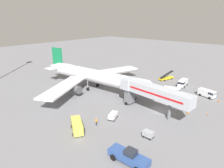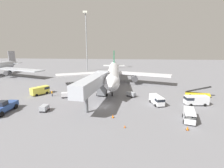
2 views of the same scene
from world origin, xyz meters
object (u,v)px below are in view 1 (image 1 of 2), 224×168
jet_bridge (150,92)px  service_van_rear_right (172,90)px  service_van_outer_right (77,125)px  safety_cone_bravo (208,114)px  ground_crew_worker_foreground (96,121)px  belt_loader_truck (166,78)px  safety_cone_alpha (219,100)px  safety_cone_charlie (188,112)px  airplane_at_gate (94,76)px  service_van_near_right (183,83)px  pushback_tug (129,157)px  baggage_cart_outer_left (113,116)px  service_van_mid_center (207,93)px  baggage_cart_far_center (145,93)px  baggage_cart_mid_left (148,134)px

jet_bridge → service_van_rear_right: (14.93, 0.87, -4.01)m
jet_bridge → service_van_outer_right: size_ratio=3.64×
safety_cone_bravo → ground_crew_worker_foreground: bearing=141.4°
belt_loader_truck → safety_cone_alpha: (-9.55, -20.50, -0.40)m
service_van_outer_right → safety_cone_charlie: size_ratio=7.35×
service_van_outer_right → safety_cone_alpha: (35.36, -17.78, -0.94)m
safety_cone_bravo → airplane_at_gate: bearing=98.5°
service_van_outer_right → service_van_near_right: service_van_outer_right is taller
jet_bridge → belt_loader_truck: 29.34m
pushback_tug → service_van_near_right: 42.99m
ground_crew_worker_foreground → pushback_tug: bearing=-111.6°
airplane_at_gate → belt_loader_truck: bearing=-27.2°
jet_bridge → baggage_cart_outer_left: 10.59m
ground_crew_worker_foreground → safety_cone_bravo: 26.57m
service_van_near_right → baggage_cart_outer_left: bearing=175.2°
baggage_cart_outer_left → ground_crew_worker_foreground: bearing=169.6°
jet_bridge → service_van_near_right: bearing=3.4°
pushback_tug → safety_cone_charlie: bearing=-1.1°
jet_bridge → service_van_near_right: (24.02, 1.42, -3.93)m
service_van_rear_right → ground_crew_worker_foreground: (-28.16, 4.14, -0.30)m
pushback_tug → service_van_outer_right: bearing=87.0°
ground_crew_worker_foreground → safety_cone_bravo: size_ratio=3.57×
baggage_cart_outer_left → safety_cone_alpha: baggage_cart_outer_left is taller
safety_cone_alpha → airplane_at_gate: bearing=114.9°
pushback_tug → ground_crew_worker_foreground: size_ratio=4.04×
service_van_outer_right → service_van_near_right: bearing=-6.9°
ground_crew_worker_foreground → safety_cone_alpha: bearing=-27.7°
safety_cone_charlie → service_van_outer_right: bearing=147.9°
airplane_at_gate → service_van_mid_center: size_ratio=8.91×
belt_loader_truck → baggage_cart_far_center: size_ratio=2.46×
jet_bridge → service_van_near_right: size_ratio=3.55×
airplane_at_gate → safety_cone_charlie: size_ratio=63.04×
jet_bridge → baggage_cart_far_center: 11.97m
pushback_tug → service_van_rear_right: 34.00m
airplane_at_gate → safety_cone_bravo: 34.15m
jet_bridge → service_van_mid_center: (19.38, -7.82, -4.00)m
jet_bridge → baggage_cart_mid_left: 12.31m
service_van_near_right → baggage_cart_far_center: 16.02m
jet_bridge → service_van_mid_center: jet_bridge is taller
baggage_cart_outer_left → baggage_cart_far_center: baggage_cart_outer_left is taller
belt_loader_truck → baggage_cart_mid_left: size_ratio=3.23×
airplane_at_gate → baggage_cart_outer_left: bearing=-122.1°
safety_cone_alpha → safety_cone_charlie: bearing=164.0°
jet_bridge → baggage_cart_mid_left: size_ratio=9.55×
service_van_mid_center → ground_crew_worker_foreground: (-32.61, 12.83, -0.31)m
ground_crew_worker_foreground → safety_cone_charlie: (18.35, -12.72, -0.55)m
service_van_mid_center → belt_loader_truck: bearing=64.3°
service_van_rear_right → safety_cone_alpha: size_ratio=7.13×
ground_crew_worker_foreground → baggage_cart_mid_left: bearing=-72.8°
service_van_outer_right → safety_cone_alpha: bearing=-26.7°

